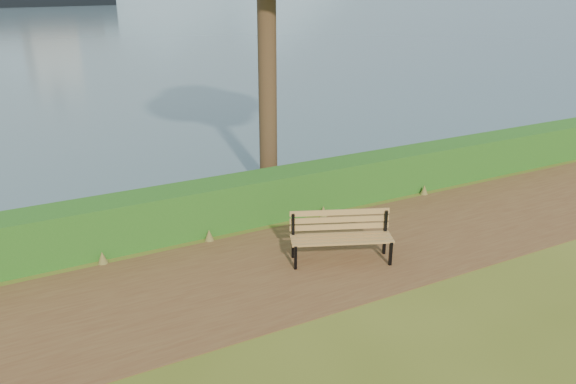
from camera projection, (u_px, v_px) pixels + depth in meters
ground at (306, 272)px, 10.18m from camera, size 140.00×140.00×0.00m
path at (298, 264)px, 10.42m from camera, size 40.00×3.40×0.01m
hedge at (247, 200)px, 12.15m from camera, size 32.00×0.85×1.00m
bench at (341, 233)px, 10.45m from camera, size 1.95×1.23×0.95m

